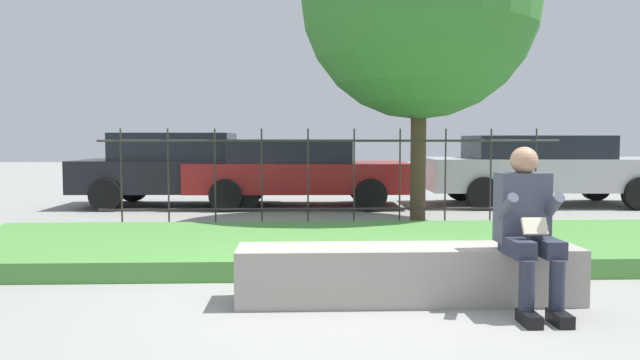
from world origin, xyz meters
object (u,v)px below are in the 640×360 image
at_px(car_parked_center, 297,171).
at_px(car_parked_right, 542,168).
at_px(stone_bench, 408,277).
at_px(tree_behind_fence, 420,0).
at_px(car_parked_left, 182,168).
at_px(person_seated_reader, 527,222).

xyz_separation_m(car_parked_center, car_parked_right, (4.82, 0.07, 0.04)).
distance_m(stone_bench, tree_behind_fence, 5.79).
relative_size(stone_bench, car_parked_right, 0.58).
distance_m(car_parked_center, car_parked_left, 2.24).
height_order(car_parked_center, car_parked_right, car_parked_right).
xyz_separation_m(car_parked_center, tree_behind_fence, (1.89, -2.36, 2.73)).
relative_size(stone_bench, person_seated_reader, 2.19).
distance_m(car_parked_left, tree_behind_fence, 5.53).
height_order(stone_bench, car_parked_left, car_parked_left).
relative_size(car_parked_left, car_parked_right, 0.86).
bearing_deg(tree_behind_fence, car_parked_left, 148.38).
distance_m(car_parked_left, car_parked_right, 7.05).
height_order(stone_bench, tree_behind_fence, tree_behind_fence).
height_order(car_parked_center, tree_behind_fence, tree_behind_fence).
relative_size(stone_bench, car_parked_center, 0.65).
xyz_separation_m(stone_bench, car_parked_center, (-0.88, 7.07, 0.49)).
bearing_deg(tree_behind_fence, stone_bench, -102.03).
distance_m(person_seated_reader, tree_behind_fence, 5.71).
bearing_deg(stone_bench, person_seated_reader, -19.36).
bearing_deg(car_parked_center, person_seated_reader, -75.58).
relative_size(stone_bench, tree_behind_fence, 0.52).
bearing_deg(stone_bench, car_parked_center, 97.12).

